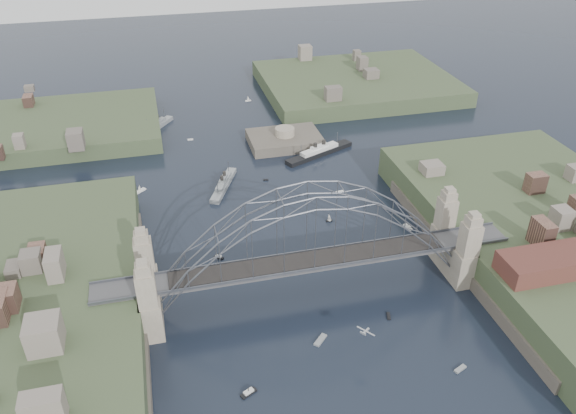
# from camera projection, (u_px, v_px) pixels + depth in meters

# --- Properties ---
(ground) EXTENTS (500.00, 500.00, 0.00)m
(ground) POSITION_uv_depth(u_px,v_px,m) (309.00, 293.00, 117.02)
(ground) COLOR black
(ground) RESTS_ON ground
(bridge) EXTENTS (84.00, 13.80, 24.60)m
(bridge) POSITION_uv_depth(u_px,v_px,m) (311.00, 244.00, 110.54)
(bridge) COLOR #49484B
(bridge) RESTS_ON ground
(shore_west) EXTENTS (50.50, 90.00, 12.00)m
(shore_west) POSITION_uv_depth(u_px,v_px,m) (8.00, 335.00, 104.14)
(shore_west) COLOR #3A492C
(shore_west) RESTS_ON ground
(shore_east) EXTENTS (50.50, 90.00, 12.00)m
(shore_east) POSITION_uv_depth(u_px,v_px,m) (555.00, 246.00, 127.83)
(shore_east) COLOR #3A492C
(shore_east) RESTS_ON ground
(headland_nw) EXTENTS (60.00, 45.00, 9.00)m
(headland_nw) POSITION_uv_depth(u_px,v_px,m) (65.00, 132.00, 183.78)
(headland_nw) COLOR #3A492C
(headland_nw) RESTS_ON ground
(headland_ne) EXTENTS (70.00, 55.00, 9.50)m
(headland_ne) POSITION_uv_depth(u_px,v_px,m) (356.00, 88.00, 217.72)
(headland_ne) COLOR #3A492C
(headland_ne) RESTS_ON ground
(fort_island) EXTENTS (22.00, 16.00, 9.40)m
(fort_island) POSITION_uv_depth(u_px,v_px,m) (285.00, 145.00, 177.44)
(fort_island) COLOR #4F483E
(fort_island) RESTS_ON ground
(wharf_shed) EXTENTS (20.00, 8.00, 4.00)m
(wharf_shed) POSITION_uv_depth(u_px,v_px,m) (551.00, 263.00, 109.30)
(wharf_shed) COLOR #592D26
(wharf_shed) RESTS_ON shore_east
(finger_pier) EXTENTS (4.00, 22.00, 1.40)m
(finger_pier) POSITION_uv_depth(u_px,v_px,m) (563.00, 355.00, 101.61)
(finger_pier) COLOR #49484B
(finger_pier) RESTS_ON ground
(naval_cruiser_near) EXTENTS (9.63, 17.67, 5.48)m
(naval_cruiser_near) POSITION_uv_depth(u_px,v_px,m) (224.00, 184.00, 153.89)
(naval_cruiser_near) COLOR gray
(naval_cruiser_near) RESTS_ON ground
(naval_cruiser_far) EXTENTS (11.45, 14.89, 5.61)m
(naval_cruiser_far) POSITION_uv_depth(u_px,v_px,m) (157.00, 126.00, 186.94)
(naval_cruiser_far) COLOR gray
(naval_cruiser_far) RESTS_ON ground
(ocean_liner) EXTENTS (22.89, 12.59, 5.80)m
(ocean_liner) POSITION_uv_depth(u_px,v_px,m) (319.00, 152.00, 170.50)
(ocean_liner) COLOR black
(ocean_liner) RESTS_ON ground
(aeroplane) EXTENTS (2.39, 3.07, 0.53)m
(aeroplane) POSITION_uv_depth(u_px,v_px,m) (365.00, 332.00, 98.58)
(aeroplane) COLOR #B4B7BB
(small_boat_a) EXTENTS (2.29, 1.82, 1.43)m
(small_boat_a) POSITION_uv_depth(u_px,v_px,m) (219.00, 257.00, 126.98)
(small_boat_a) COLOR white
(small_boat_a) RESTS_ON ground
(small_boat_b) EXTENTS (1.55, 1.04, 2.38)m
(small_boat_b) POSITION_uv_depth(u_px,v_px,m) (329.00, 218.00, 139.45)
(small_boat_b) COLOR white
(small_boat_b) RESTS_ON ground
(small_boat_c) EXTENTS (3.14, 3.13, 0.45)m
(small_boat_c) POSITION_uv_depth(u_px,v_px,m) (320.00, 340.00, 105.48)
(small_boat_c) COLOR white
(small_boat_c) RESTS_ON ground
(small_boat_d) EXTENTS (2.35, 0.95, 0.45)m
(small_boat_d) POSITION_uv_depth(u_px,v_px,m) (340.00, 192.00, 151.87)
(small_boat_d) COLOR white
(small_boat_d) RESTS_ON ground
(small_boat_e) EXTENTS (3.42, 3.23, 2.38)m
(small_boat_e) POSITION_uv_depth(u_px,v_px,m) (140.00, 190.00, 151.90)
(small_boat_e) COLOR white
(small_boat_e) RESTS_ON ground
(small_boat_f) EXTENTS (1.47, 0.79, 0.45)m
(small_boat_f) POSITION_uv_depth(u_px,v_px,m) (266.00, 180.00, 157.47)
(small_boat_f) COLOR white
(small_boat_f) RESTS_ON ground
(small_boat_g) EXTENTS (2.62, 1.73, 0.45)m
(small_boat_g) POSITION_uv_depth(u_px,v_px,m) (460.00, 369.00, 99.56)
(small_boat_g) COLOR white
(small_boat_g) RESTS_ON ground
(small_boat_h) EXTENTS (1.76, 0.69, 0.45)m
(small_boat_h) POSITION_uv_depth(u_px,v_px,m) (190.00, 140.00, 179.71)
(small_boat_h) COLOR white
(small_boat_h) RESTS_ON ground
(small_boat_i) EXTENTS (1.39, 2.88, 1.43)m
(small_boat_i) POSITION_uv_depth(u_px,v_px,m) (408.00, 227.00, 137.38)
(small_boat_i) COLOR white
(small_boat_i) RESTS_ON ground
(small_boat_j) EXTENTS (3.04, 2.16, 1.43)m
(small_boat_j) POSITION_uv_depth(u_px,v_px,m) (249.00, 393.00, 95.03)
(small_boat_j) COLOR white
(small_boat_j) RESTS_ON ground
(small_boat_k) EXTENTS (2.13, 1.06, 2.38)m
(small_boat_k) POSITION_uv_depth(u_px,v_px,m) (248.00, 99.00, 207.66)
(small_boat_k) COLOR white
(small_boat_k) RESTS_ON ground
(small_boat_l) EXTENTS (1.36, 2.89, 2.38)m
(small_boat_l) POSITION_uv_depth(u_px,v_px,m) (92.00, 236.00, 132.99)
(small_boat_l) COLOR white
(small_boat_l) RESTS_ON ground
(small_boat_m) EXTENTS (1.18, 2.06, 0.45)m
(small_boat_m) POSITION_uv_depth(u_px,v_px,m) (389.00, 316.00, 110.98)
(small_boat_m) COLOR white
(small_boat_m) RESTS_ON ground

